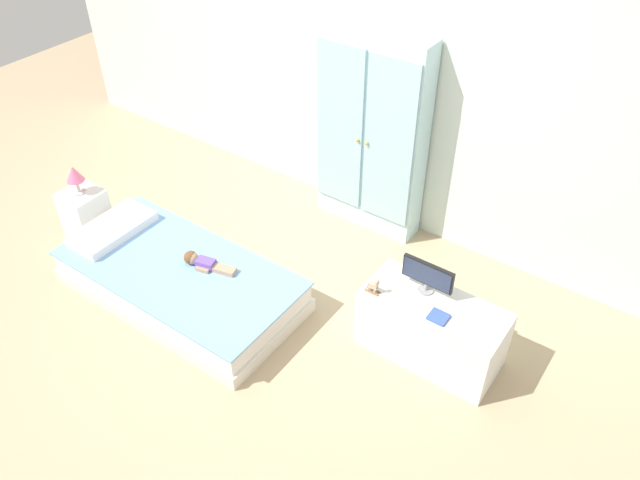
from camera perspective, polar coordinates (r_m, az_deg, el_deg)
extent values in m
cube|color=tan|center=(4.48, -7.47, -6.38)|extent=(10.00, 10.00, 0.02)
cube|color=silver|center=(4.75, 4.19, 16.74)|extent=(6.40, 0.05, 2.70)
cube|color=silver|center=(4.61, -12.43, -4.37)|extent=(1.74, 0.86, 0.10)
cube|color=silver|center=(4.53, -12.65, -3.23)|extent=(1.70, 0.82, 0.15)
cube|color=#7AA8DB|center=(4.48, -12.79, -2.48)|extent=(1.73, 0.85, 0.02)
cube|color=white|center=(4.88, -18.35, 1.00)|extent=(0.32, 0.61, 0.07)
cube|color=#6B4CB2|center=(4.42, -10.36, -2.10)|extent=(0.15, 0.11, 0.06)
cube|color=tan|center=(4.37, -8.58, -2.55)|extent=(0.16, 0.07, 0.04)
cube|color=tan|center=(4.35, -8.80, -2.85)|extent=(0.16, 0.07, 0.04)
cube|color=tan|center=(4.46, -10.00, -1.85)|extent=(0.10, 0.05, 0.03)
cube|color=tan|center=(4.39, -10.67, -2.69)|extent=(0.10, 0.05, 0.03)
sphere|color=tan|center=(4.45, -11.55, -1.62)|extent=(0.09, 0.09, 0.09)
sphere|color=brown|center=(4.46, -11.68, -1.56)|extent=(0.10, 0.10, 0.10)
cube|color=white|center=(5.29, -20.53, 2.31)|extent=(0.29, 0.29, 0.39)
cylinder|color=#B7B2AD|center=(5.18, -21.03, 4.10)|extent=(0.10, 0.10, 0.01)
cylinder|color=#B7B2AD|center=(5.15, -21.17, 4.61)|extent=(0.02, 0.02, 0.10)
cone|color=#E0668E|center=(5.09, -21.46, 5.63)|extent=(0.13, 0.13, 0.12)
cube|color=silver|center=(4.79, 4.75, 9.57)|extent=(0.85, 0.22, 1.60)
cube|color=#9DC0C9|center=(4.78, 1.81, 10.17)|extent=(0.40, 0.02, 1.31)
cube|color=#9DC0C9|center=(4.59, 6.28, 8.61)|extent=(0.40, 0.02, 1.31)
sphere|color=gold|center=(4.71, 3.43, 9.04)|extent=(0.02, 0.02, 0.02)
sphere|color=gold|center=(4.67, 4.27, 8.74)|extent=(0.02, 0.02, 0.02)
cube|color=silver|center=(4.07, 10.08, -7.97)|extent=(0.90, 0.41, 0.44)
cylinder|color=#99999E|center=(3.98, 9.58, -4.50)|extent=(0.10, 0.10, 0.01)
cylinder|color=#99999E|center=(3.96, 9.62, -4.19)|extent=(0.02, 0.02, 0.05)
cube|color=black|center=(3.89, 9.79, -3.06)|extent=(0.34, 0.02, 0.16)
cube|color=#28334C|center=(3.88, 9.69, -3.17)|extent=(0.32, 0.01, 0.14)
cube|color=#8E6642|center=(3.94, 4.90, -4.52)|extent=(0.10, 0.01, 0.01)
cube|color=#8E6642|center=(3.92, 4.68, -4.76)|extent=(0.10, 0.01, 0.01)
cube|color=tan|center=(3.90, 4.83, -4.15)|extent=(0.06, 0.03, 0.04)
cylinder|color=tan|center=(3.92, 5.16, -4.51)|extent=(0.01, 0.01, 0.02)
cylinder|color=tan|center=(3.91, 5.01, -4.67)|extent=(0.01, 0.01, 0.02)
cylinder|color=tan|center=(3.94, 4.60, -4.25)|extent=(0.01, 0.01, 0.02)
cylinder|color=tan|center=(3.92, 4.45, -4.41)|extent=(0.01, 0.01, 0.02)
cylinder|color=tan|center=(3.87, 5.19, -4.02)|extent=(0.02, 0.02, 0.02)
sphere|color=tan|center=(3.86, 5.21, -3.80)|extent=(0.03, 0.03, 0.03)
cube|color=blue|center=(3.83, 10.72, -6.89)|extent=(0.11, 0.11, 0.02)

